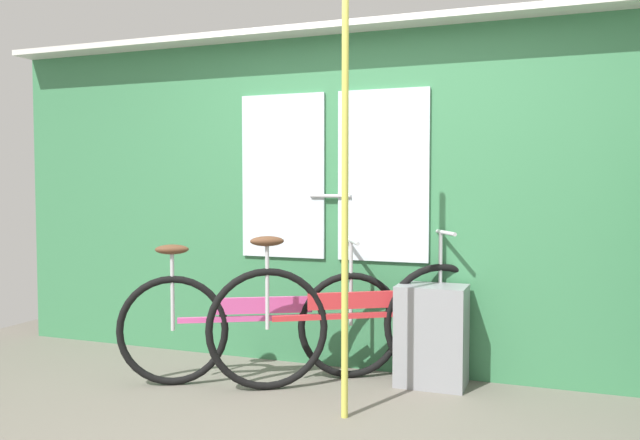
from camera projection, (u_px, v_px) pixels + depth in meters
The scene contains 5 objects.
train_door_wall at pixel (362, 192), 4.30m from camera, with size 5.41×0.28×2.24m.
bicycle_near_door at pixel (355, 322), 3.98m from camera, with size 1.56×0.99×0.94m.
bicycle_leaning_behind at pixel (262, 324), 4.04m from camera, with size 1.57×0.90×0.88m.
trash_bin_by_wall at pixel (432, 335), 3.97m from camera, with size 0.41×0.28×0.61m, color gray.
handrail_pole at pixel (345, 208), 3.37m from camera, with size 0.04×0.04×2.20m, color #C6C14C.
Camera 1 is at (1.25, -2.85, 1.22)m, focal length 36.85 mm.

